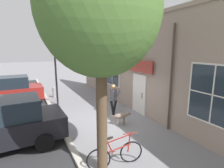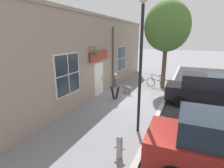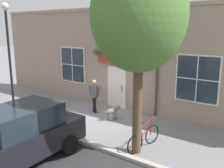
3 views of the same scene
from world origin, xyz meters
name	(u,v)px [view 1 (image 1 of 3)]	position (x,y,z in m)	size (l,w,h in m)	color
ground_plane	(104,121)	(0.00, 0.00, 0.00)	(90.00, 90.00, 0.00)	gray
storefront_facade	(146,67)	(-2.34, 0.00, 2.52)	(0.95, 18.00, 5.05)	gray
pedestrian_walking	(114,97)	(-0.84, -0.63, 0.96)	(0.55, 0.55, 1.62)	black
dog_on_leash	(122,116)	(-0.57, 0.66, 0.42)	(1.00, 0.41, 0.64)	#7F6B5B
street_tree_by_curb	(98,13)	(1.53, 3.02, 4.27)	(3.10, 2.79, 6.09)	brown
leaning_bicycle	(116,154)	(1.06, 3.10, 0.38)	(1.73, 0.31, 1.00)	black
parked_car_nearest_curb	(6,91)	(4.30, -5.11, 0.88)	(4.34, 2.02, 1.75)	maroon
parked_car_mid_block	(0,125)	(4.11, 0.48, 0.88)	(4.34, 2.02, 1.75)	black
street_lamp	(54,51)	(1.50, -3.71, 3.31)	(0.32, 0.32, 5.11)	black
fire_hydrant	(54,92)	(1.42, -5.53, 0.40)	(0.34, 0.20, 0.77)	#99999E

